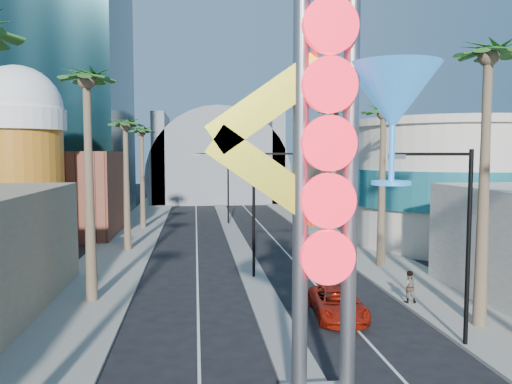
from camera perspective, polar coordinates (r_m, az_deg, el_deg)
name	(u,v)px	position (r m, az deg, el deg)	size (l,w,h in m)	color
sidewalk_west	(130,240)	(46.47, -14.25, -5.30)	(5.00, 100.00, 0.15)	gray
sidewalk_east	(335,235)	(47.91, 9.00, -4.92)	(5.00, 100.00, 0.15)	gray
median	(232,232)	(49.18, -2.72, -4.63)	(1.60, 84.00, 0.15)	gray
hotel_tower	(35,6)	(67.32, -23.95, 18.85)	(20.00, 20.00, 50.00)	black
brick_filler_west	(62,194)	(50.15, -21.29, -0.23)	(10.00, 10.00, 8.00)	brown
filler_east	(358,177)	(61.69, 11.55, 1.73)	(10.00, 20.00, 10.00)	#8D7D5B
beer_mug	(20,153)	(42.60, -25.40, 4.04)	(7.00, 7.00, 14.50)	#BE6219
turquoise_building	(448,183)	(45.90, 21.09, 0.92)	(16.60, 16.60, 10.60)	#BDB3A0
canopy	(217,175)	(82.58, -4.48, 2.00)	(22.00, 16.00, 22.00)	slate
neon_sign	(355,172)	(14.10, 11.20, 2.23)	(6.53, 2.60, 12.55)	gray
streetlight_0	(263,201)	(30.85, 0.75, -1.04)	(3.79, 0.25, 8.00)	black
streetlight_1	(223,180)	(54.59, -3.78, 1.34)	(3.79, 0.25, 8.00)	black
streetlight_2	(458,229)	(21.33, 22.06, -3.96)	(3.45, 0.25, 8.00)	black
palm_1	(87,94)	(27.15, -18.77, 10.54)	(2.40, 2.40, 12.70)	brown
palm_2	(125,132)	(40.83, -14.69, 6.62)	(2.40, 2.40, 11.20)	brown
palm_3	(142,137)	(52.74, -12.94, 6.13)	(2.40, 2.40, 11.20)	brown
palm_5	(488,73)	(24.24, 24.99, 12.19)	(2.40, 2.40, 13.20)	brown
palm_6	(383,122)	(34.85, 14.34, 7.77)	(2.40, 2.40, 11.70)	brown
palm_7	(334,120)	(46.27, 8.91, 8.11)	(2.40, 2.40, 12.70)	brown
red_pickup	(338,303)	(24.71, 9.32, -12.44)	(2.26, 4.90, 1.36)	#A71C0C
pedestrian_b	(409,287)	(27.29, 17.06, -10.30)	(0.80, 0.63, 1.65)	gray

